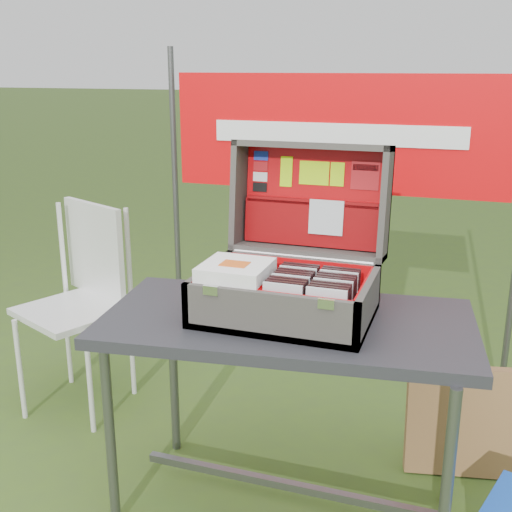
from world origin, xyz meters
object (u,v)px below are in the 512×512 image
at_px(suitcase, 291,234).
at_px(cardboard_box, 460,421).
at_px(table, 286,419).
at_px(chair, 74,313).

relative_size(suitcase, cardboard_box, 1.29).
xyz_separation_m(table, suitcase, (-0.01, 0.06, 0.67)).
height_order(table, cardboard_box, table).
bearing_deg(cardboard_box, table, -151.97).
xyz_separation_m(table, chair, (-1.17, 0.44, 0.09)).
xyz_separation_m(chair, cardboard_box, (1.77, 0.05, -0.26)).
relative_size(table, cardboard_box, 2.79).
xyz_separation_m(suitcase, cardboard_box, (0.60, 0.43, -0.84)).
relative_size(table, suitcase, 2.17).
relative_size(suitcase, chair, 0.59).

